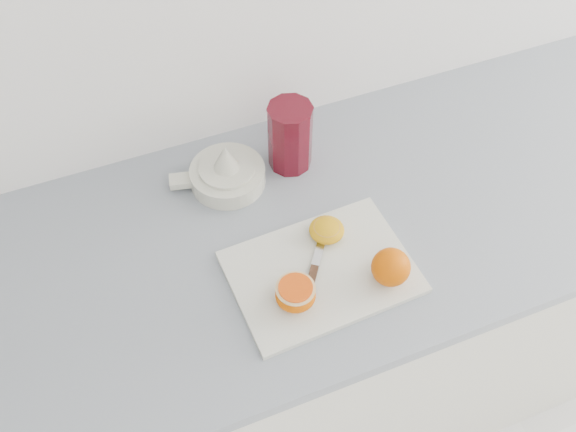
% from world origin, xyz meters
% --- Properties ---
extents(counter, '(2.46, 0.64, 0.89)m').
position_xyz_m(counter, '(-0.16, 1.70, 0.45)').
color(counter, white).
rests_on(counter, ground).
extents(cutting_board, '(0.34, 0.25, 0.01)m').
position_xyz_m(cutting_board, '(-0.16, 1.58, 0.90)').
color(cutting_board, silver).
rests_on(cutting_board, counter).
extents(whole_orange, '(0.07, 0.07, 0.07)m').
position_xyz_m(whole_orange, '(-0.05, 1.52, 0.94)').
color(whole_orange, '#E06D00').
rests_on(whole_orange, cutting_board).
extents(half_orange, '(0.07, 0.07, 0.04)m').
position_xyz_m(half_orange, '(-0.23, 1.54, 0.92)').
color(half_orange, '#E06D00').
rests_on(half_orange, cutting_board).
extents(squeezed_shell, '(0.07, 0.07, 0.03)m').
position_xyz_m(squeezed_shell, '(-0.12, 1.65, 0.92)').
color(squeezed_shell, orange).
rests_on(squeezed_shell, cutting_board).
extents(paring_knife, '(0.11, 0.15, 0.01)m').
position_xyz_m(paring_knife, '(-0.18, 1.57, 0.91)').
color(paring_knife, '#462A19').
rests_on(paring_knife, cutting_board).
extents(citrus_juicer, '(0.19, 0.15, 0.10)m').
position_xyz_m(citrus_juicer, '(-0.25, 1.86, 0.92)').
color(citrus_juicer, white).
rests_on(citrus_juicer, counter).
extents(red_tumbler, '(0.09, 0.09, 0.15)m').
position_xyz_m(red_tumbler, '(-0.11, 1.87, 0.96)').
color(red_tumbler, '#5B0B18').
rests_on(red_tumbler, counter).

